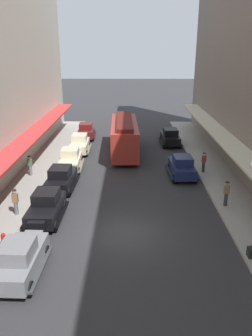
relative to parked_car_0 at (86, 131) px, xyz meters
The scene contains 15 objects.
ground_plane 21.75m from the parked_car_0, 77.26° to the right, with size 200.00×200.00×0.00m, color #2D2D30.
parked_car_0 is the anchor object (origin of this frame).
parked_car_1 25.08m from the parked_car_0, 90.01° to the right, with size 2.24×4.29×1.84m.
parked_car_2 14.98m from the parked_car_0, 90.07° to the right, with size 2.27×4.31×1.84m.
parked_car_3 5.66m from the parked_car_0, 89.84° to the right, with size 2.20×4.28×1.84m.
parked_car_4 15.45m from the parked_car_0, 52.87° to the right, with size 2.27×4.31×1.84m.
parked_car_5 19.71m from the parked_car_0, 90.14° to the right, with size 2.19×4.28×1.84m.
parked_car_6 9.84m from the parked_car_0, 15.93° to the right, with size 2.29×4.31×1.84m.
parked_car_7 10.65m from the parked_car_0, 90.44° to the right, with size 2.29×4.31×1.84m.
streetcar 7.44m from the parked_car_0, 52.00° to the right, with size 2.78×9.67×3.46m.
fire_hydrant 22.98m from the parked_car_0, 93.89° to the right, with size 0.24×0.24×0.82m.
pedestrian_0 12.85m from the parked_car_0, 103.67° to the right, with size 0.36×0.28×1.67m.
pedestrian_1 21.22m from the parked_car_0, 57.44° to the right, with size 0.36×0.28×1.67m.
pedestrian_2 19.38m from the parked_car_0, 96.09° to the right, with size 0.36×0.28×1.67m.
pedestrian_3 16.10m from the parked_car_0, 45.56° to the right, with size 0.36×0.28×1.67m.
Camera 1 is at (0.22, -16.93, 10.07)m, focal length 35.91 mm.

